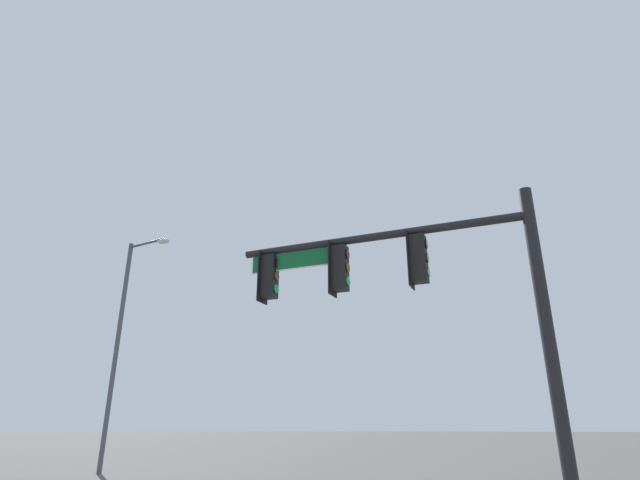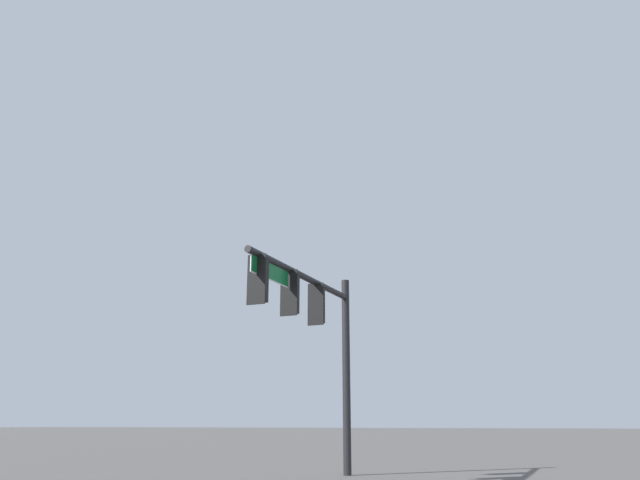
# 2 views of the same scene
# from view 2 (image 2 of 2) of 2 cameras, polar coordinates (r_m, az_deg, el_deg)

# --- Properties ---
(signal_pole_near) EXTENTS (6.95, 0.70, 6.38)m
(signal_pole_near) POSITION_cam_2_polar(r_m,az_deg,el_deg) (19.05, -0.43, -7.49)
(signal_pole_near) COLOR black
(signal_pole_near) RESTS_ON ground_plane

